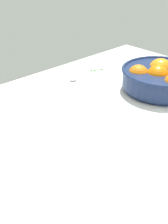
{
  "coord_description": "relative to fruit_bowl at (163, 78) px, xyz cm",
  "views": [
    {
      "loc": [
        -51.65,
        -53.54,
        48.24
      ],
      "look_at": [
        -0.39,
        0.61,
        6.9
      ],
      "focal_mm": 50.88,
      "sensor_mm": 36.0,
      "label": 1
    }
  ],
  "objects": [
    {
      "name": "fruit_bowl",
      "position": [
        0.0,
        0.0,
        0.0
      ],
      "size": [
        28.76,
        28.76,
        11.33
      ],
      "color": "navy",
      "rests_on": "ground_plane"
    },
    {
      "name": "spoon",
      "position": [
        -21.23,
        28.21,
        -4.42
      ],
      "size": [
        16.61,
        2.24,
        1.0
      ],
      "color": "silver",
      "rests_on": "ground_plane"
    },
    {
      "name": "herb_sprig_0",
      "position": [
        -3.56,
        29.89,
        -4.58
      ],
      "size": [
        7.62,
        4.6,
        0.92
      ],
      "color": "green",
      "rests_on": "ground_plane"
    },
    {
      "name": "ground_plane",
      "position": [
        -39.37,
        -2.19,
        -6.35
      ],
      "size": [
        145.03,
        92.37,
        3.0
      ],
      "primitive_type": "cube",
      "color": "white"
    }
  ]
}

